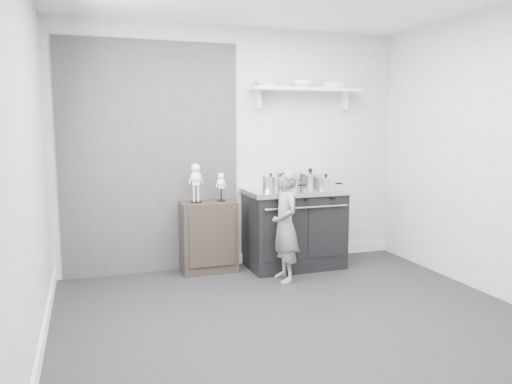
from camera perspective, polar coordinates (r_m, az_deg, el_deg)
ground at (r=4.32m, az=4.79°, el=-14.39°), size 4.00×4.00×0.00m
room_shell at (r=4.10m, az=3.06°, el=7.91°), size 4.02×3.62×2.71m
wall_shelf at (r=5.87m, az=5.64°, el=11.51°), size 1.30×0.26×0.24m
stove at (r=5.71m, az=4.37°, el=-4.06°), size 1.12×0.70×0.90m
side_cabinet at (r=5.55m, az=-5.46°, el=-5.10°), size 0.60×0.35×0.78m
child at (r=5.17m, az=3.36°, el=-3.82°), size 0.28×0.43×1.18m
pot_front_left at (r=5.42m, az=1.72°, el=0.99°), size 0.28×0.20×0.20m
pot_back_left at (r=5.70m, az=3.40°, el=1.42°), size 0.34×0.25×0.23m
pot_back_right at (r=5.83m, az=6.22°, el=1.44°), size 0.38×0.30×0.22m
pot_front_right at (r=5.59m, az=7.98°, el=1.00°), size 0.32×0.23×0.18m
pot_front_center at (r=5.44m, az=3.89°, el=0.80°), size 0.29×0.20×0.16m
skeleton_full at (r=5.42m, az=-6.89°, el=1.37°), size 0.14×0.09×0.49m
skeleton_torso at (r=5.49m, az=-4.02°, el=0.81°), size 0.10×0.06×0.36m
bowl_large at (r=5.69m, az=1.34°, el=12.33°), size 0.29×0.29×0.07m
bowl_small at (r=5.85m, az=5.42°, el=12.20°), size 0.24×0.24×0.08m
plate_stack at (r=6.03m, az=8.91°, el=11.94°), size 0.28×0.28×0.06m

